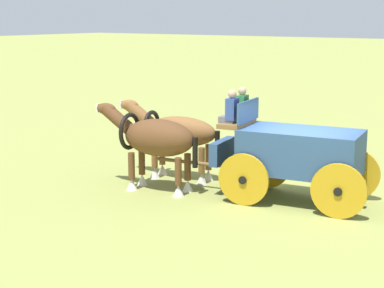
% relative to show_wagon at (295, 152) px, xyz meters
% --- Properties ---
extents(ground_plane, '(220.00, 220.00, 0.00)m').
position_rel_show_wagon_xyz_m(ground_plane, '(-0.15, -0.02, -1.27)').
color(ground_plane, olive).
extents(show_wagon, '(5.98, 2.39, 2.80)m').
position_rel_show_wagon_xyz_m(show_wagon, '(0.00, 0.00, 0.00)').
color(show_wagon, '#2D4C7A').
rests_on(show_wagon, ground).
extents(draft_horse_near, '(3.06, 1.30, 2.28)m').
position_rel_show_wagon_xyz_m(draft_horse_near, '(3.50, 1.20, 0.14)').
color(draft_horse_near, brown).
rests_on(draft_horse_near, ground).
extents(draft_horse_off, '(3.17, 1.17, 2.21)m').
position_rel_show_wagon_xyz_m(draft_horse_off, '(3.73, -0.08, 0.08)').
color(draft_horse_off, brown).
rests_on(draft_horse_off, ground).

